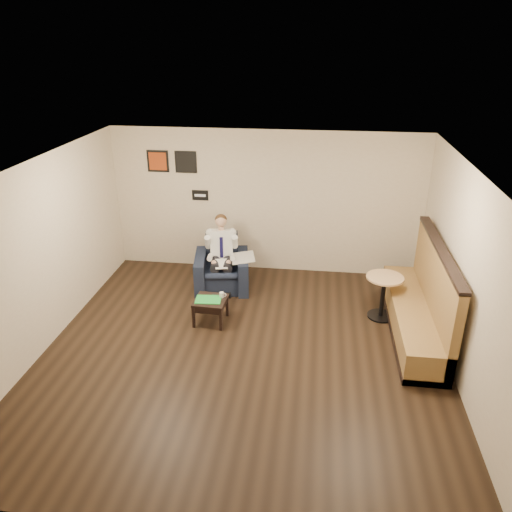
# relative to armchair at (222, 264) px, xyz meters

# --- Properties ---
(ground) EXTENTS (6.00, 6.00, 0.00)m
(ground) POSITION_rel_armchair_xyz_m (0.72, -2.07, -0.47)
(ground) COLOR black
(ground) RESTS_ON ground
(wall_back) EXTENTS (6.00, 0.02, 2.80)m
(wall_back) POSITION_rel_armchair_xyz_m (0.72, 0.93, 0.93)
(wall_back) COLOR beige
(wall_back) RESTS_ON ground
(wall_front) EXTENTS (6.00, 0.02, 2.80)m
(wall_front) POSITION_rel_armchair_xyz_m (0.72, -5.07, 0.93)
(wall_front) COLOR beige
(wall_front) RESTS_ON ground
(wall_left) EXTENTS (0.02, 6.00, 2.80)m
(wall_left) POSITION_rel_armchair_xyz_m (-2.28, -2.07, 0.93)
(wall_left) COLOR beige
(wall_left) RESTS_ON ground
(wall_right) EXTENTS (0.02, 6.00, 2.80)m
(wall_right) POSITION_rel_armchair_xyz_m (3.72, -2.07, 0.93)
(wall_right) COLOR beige
(wall_right) RESTS_ON ground
(ceiling) EXTENTS (6.00, 6.00, 0.02)m
(ceiling) POSITION_rel_armchair_xyz_m (0.72, -2.07, 2.33)
(ceiling) COLOR white
(ceiling) RESTS_ON wall_back
(seating_sign) EXTENTS (0.32, 0.02, 0.20)m
(seating_sign) POSITION_rel_armchair_xyz_m (-0.58, 0.91, 1.03)
(seating_sign) COLOR black
(seating_sign) RESTS_ON wall_back
(art_print_left) EXTENTS (0.42, 0.03, 0.42)m
(art_print_left) POSITION_rel_armchair_xyz_m (-1.38, 0.91, 1.68)
(art_print_left) COLOR #A43B14
(art_print_left) RESTS_ON wall_back
(art_print_right) EXTENTS (0.42, 0.03, 0.42)m
(art_print_right) POSITION_rel_armchair_xyz_m (-0.83, 0.91, 1.68)
(art_print_right) COLOR black
(art_print_right) RESTS_ON wall_back
(armchair) EXTENTS (1.13, 1.13, 0.95)m
(armchair) POSITION_rel_armchair_xyz_m (0.00, 0.00, 0.00)
(armchair) COLOR black
(armchair) RESTS_ON ground
(seated_man) EXTENTS (0.76, 1.02, 1.30)m
(seated_man) POSITION_rel_armchair_xyz_m (0.02, -0.12, 0.18)
(seated_man) COLOR silver
(seated_man) RESTS_ON armchair
(lap_papers) EXTENTS (0.28, 0.35, 0.01)m
(lap_papers) POSITION_rel_armchair_xyz_m (0.04, -0.22, 0.11)
(lap_papers) COLOR white
(lap_papers) RESTS_ON seated_man
(newspaper) EXTENTS (0.51, 0.59, 0.01)m
(newspaper) POSITION_rel_armchair_xyz_m (0.41, -0.04, 0.17)
(newspaper) COLOR silver
(newspaper) RESTS_ON armchair
(side_table) EXTENTS (0.54, 0.54, 0.42)m
(side_table) POSITION_rel_armchair_xyz_m (0.05, -1.25, -0.27)
(side_table) COLOR black
(side_table) RESTS_ON ground
(green_folder) EXTENTS (0.44, 0.33, 0.01)m
(green_folder) POSITION_rel_armchair_xyz_m (0.02, -1.27, -0.05)
(green_folder) COLOR green
(green_folder) RESTS_ON side_table
(coffee_mug) EXTENTS (0.08, 0.08, 0.09)m
(coffee_mug) POSITION_rel_armchair_xyz_m (0.22, -1.15, -0.01)
(coffee_mug) COLOR white
(coffee_mug) RESTS_ON side_table
(smartphone) EXTENTS (0.14, 0.09, 0.01)m
(smartphone) POSITION_rel_armchair_xyz_m (0.10, -1.11, -0.05)
(smartphone) COLOR black
(smartphone) RESTS_ON side_table
(banquette) EXTENTS (0.68, 2.84, 1.45)m
(banquette) POSITION_rel_armchair_xyz_m (3.31, -1.13, 0.25)
(banquette) COLOR olive
(banquette) RESTS_ON ground
(cafe_table) EXTENTS (0.68, 0.68, 0.76)m
(cafe_table) POSITION_rel_armchair_xyz_m (2.87, -0.74, -0.10)
(cafe_table) COLOR tan
(cafe_table) RESTS_ON ground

